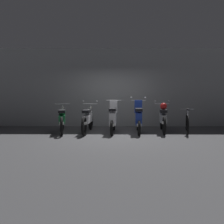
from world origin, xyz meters
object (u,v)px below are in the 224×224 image
at_px(motorbike_slot_1, 88,119).
at_px(motorbike_slot_3, 139,118).
at_px(motorbike_slot_0, 62,119).
at_px(bicycle, 187,123).
at_px(motorbike_slot_4, 163,118).
at_px(motorbike_slot_2, 113,118).

relative_size(motorbike_slot_1, motorbike_slot_3, 1.16).
relative_size(motorbike_slot_0, bicycle, 1.14).
bearing_deg(motorbike_slot_4, motorbike_slot_0, -177.22).
relative_size(motorbike_slot_0, motorbike_slot_2, 1.15).
distance_m(motorbike_slot_2, bicycle, 2.70).
xyz_separation_m(motorbike_slot_0, motorbike_slot_1, (0.92, 0.02, 0.00)).
bearing_deg(bicycle, motorbike_slot_1, -179.85).
xyz_separation_m(motorbike_slot_3, bicycle, (1.78, 0.08, -0.17)).
relative_size(motorbike_slot_2, motorbike_slot_4, 0.86).
bearing_deg(motorbike_slot_1, motorbike_slot_0, -178.61).
bearing_deg(motorbike_slot_3, motorbike_slot_4, 13.64).
xyz_separation_m(motorbike_slot_3, motorbike_slot_4, (0.92, 0.22, 0.00)).
distance_m(motorbike_slot_0, motorbike_slot_3, 2.76).
xyz_separation_m(motorbike_slot_2, bicycle, (2.69, 0.07, -0.16)).
relative_size(motorbike_slot_0, motorbike_slot_4, 0.99).
height_order(motorbike_slot_0, motorbike_slot_4, motorbike_slot_4).
bearing_deg(bicycle, motorbike_slot_2, -178.49).
height_order(motorbike_slot_3, bicycle, motorbike_slot_3).
relative_size(motorbike_slot_2, motorbike_slot_3, 1.00).
xyz_separation_m(motorbike_slot_2, motorbike_slot_4, (1.84, 0.22, 0.00)).
distance_m(motorbike_slot_3, motorbike_slot_4, 0.94).
bearing_deg(motorbike_slot_2, bicycle, 1.51).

